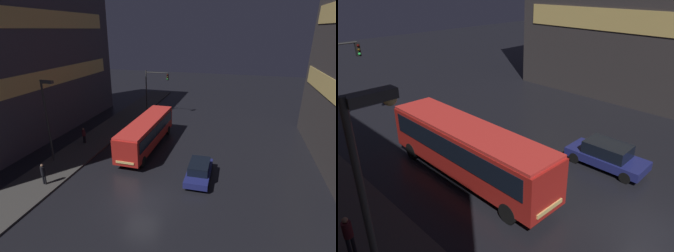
# 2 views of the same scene
# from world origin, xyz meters

# --- Properties ---
(ground_plane) EXTENTS (120.00, 120.00, 0.00)m
(ground_plane) POSITION_xyz_m (0.00, 0.00, 0.00)
(ground_plane) COLOR black
(sidewalk_left) EXTENTS (4.00, 48.00, 0.15)m
(sidewalk_left) POSITION_xyz_m (-9.00, 10.00, 0.07)
(sidewalk_left) COLOR #3D3A38
(sidewalk_left) RESTS_ON ground
(bus_near) EXTENTS (2.56, 11.12, 3.06)m
(bus_near) POSITION_xyz_m (-2.79, 9.01, 1.89)
(bus_near) COLOR #AD1E19
(bus_near) RESTS_ON ground
(car_taxi) EXTENTS (2.03, 4.59, 1.51)m
(car_taxi) POSITION_xyz_m (3.54, 4.28, 0.77)
(car_taxi) COLOR navy
(car_taxi) RESTS_ON ground
(pedestrian_near) EXTENTS (0.45, 0.45, 1.72)m
(pedestrian_near) POSITION_xyz_m (-9.63, 7.85, 1.16)
(pedestrian_near) COLOR black
(pedestrian_near) RESTS_ON sidewalk_left
(street_lamp_sidewalk) EXTENTS (1.25, 0.36, 7.64)m
(street_lamp_sidewalk) POSITION_xyz_m (-9.95, 3.50, 5.20)
(street_lamp_sidewalk) COLOR #2D2D2D
(street_lamp_sidewalk) RESTS_ON sidewalk_left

